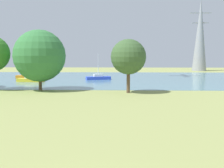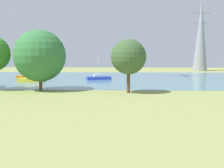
# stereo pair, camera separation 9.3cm
# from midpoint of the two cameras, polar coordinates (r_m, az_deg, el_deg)

# --- Properties ---
(ground_plane) EXTENTS (160.00, 160.00, 0.00)m
(ground_plane) POSITION_cam_midpoint_polar(r_m,az_deg,el_deg) (29.45, -1.37, -3.28)
(ground_plane) COLOR #8C9351
(water_surface) EXTENTS (140.00, 40.00, 0.02)m
(water_surface) POSITION_cam_midpoint_polar(r_m,az_deg,el_deg) (57.23, 0.39, 1.23)
(water_surface) COLOR slate
(water_surface) RESTS_ON ground
(sailboat_white) EXTENTS (4.83, 1.62, 7.27)m
(sailboat_white) POSITION_cam_midpoint_polar(r_m,az_deg,el_deg) (68.02, -15.95, 2.13)
(sailboat_white) COLOR white
(sailboat_white) RESTS_ON water_surface
(sailboat_blue) EXTENTS (5.03, 2.96, 5.13)m
(sailboat_blue) POSITION_cam_midpoint_polar(r_m,az_deg,el_deg) (53.81, -2.75, 1.38)
(sailboat_blue) COLOR blue
(sailboat_blue) RESTS_ON water_surface
(sailboat_orange) EXTENTS (4.82, 1.58, 8.06)m
(sailboat_orange) POSITION_cam_midpoint_polar(r_m,az_deg,el_deg) (59.97, -16.99, 1.63)
(sailboat_orange) COLOR orange
(sailboat_orange) RESTS_ON water_surface
(sailboat_yellow) EXTENTS (4.95, 2.10, 8.09)m
(sailboat_yellow) POSITION_cam_midpoint_polar(r_m,az_deg,el_deg) (51.49, -16.50, 0.97)
(sailboat_yellow) COLOR yellow
(sailboat_yellow) RESTS_ON water_surface
(tree_east_far) EXTENTS (7.04, 7.04, 8.22)m
(tree_east_far) POSITION_cam_midpoint_polar(r_m,az_deg,el_deg) (38.42, -14.77, 5.71)
(tree_east_far) COLOR brown
(tree_east_far) RESTS_ON ground
(tree_east_near) EXTENTS (4.47, 4.47, 6.81)m
(tree_east_near) POSITION_cam_midpoint_polar(r_m,az_deg,el_deg) (34.56, 3.56, 5.66)
(tree_east_near) COLOR brown
(tree_east_near) RESTS_ON ground
(electricity_pylon) EXTENTS (6.40, 4.40, 22.16)m
(electricity_pylon) POSITION_cam_midpoint_polar(r_m,az_deg,el_deg) (89.64, 18.07, 9.74)
(electricity_pylon) COLOR gray
(electricity_pylon) RESTS_ON ground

